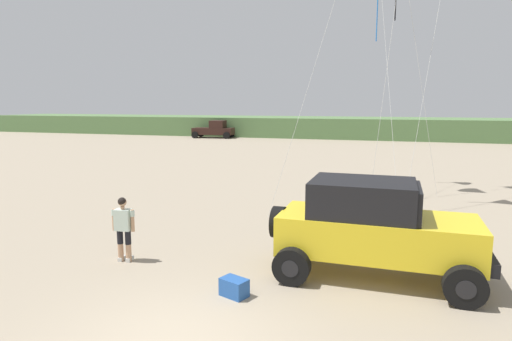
% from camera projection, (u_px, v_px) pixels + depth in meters
% --- Properties ---
extents(dune_ridge, '(90.00, 8.85, 2.25)m').
position_uv_depth(dune_ridge, '(328.00, 127.00, 51.46)').
color(dune_ridge, '#567A47').
rests_on(dune_ridge, ground_plane).
extents(jeep, '(4.87, 2.46, 2.26)m').
position_uv_depth(jeep, '(374.00, 226.00, 9.94)').
color(jeep, yellow).
rests_on(jeep, ground_plane).
extents(person_watching, '(0.62, 0.33, 1.67)m').
position_uv_depth(person_watching, '(123.00, 226.00, 10.95)').
color(person_watching, tan).
rests_on(person_watching, ground_plane).
extents(cooler_box, '(0.65, 0.54, 0.38)m').
position_uv_depth(cooler_box, '(234.00, 287.00, 9.07)').
color(cooler_box, '#23519E').
rests_on(cooler_box, ground_plane).
extents(distant_pickup, '(4.75, 2.76, 1.98)m').
position_uv_depth(distant_pickup, '(214.00, 130.00, 49.54)').
color(distant_pickup, black).
rests_on(distant_pickup, ground_plane).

